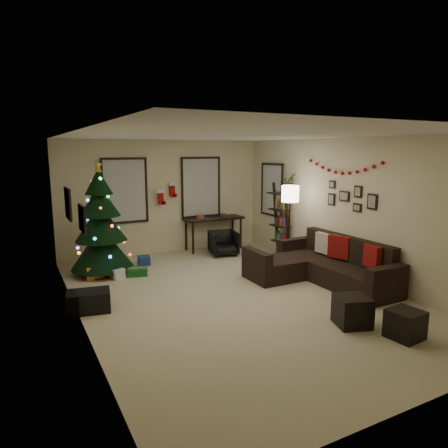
{
  "coord_description": "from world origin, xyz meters",
  "views": [
    {
      "loc": [
        -3.27,
        -5.82,
        2.46
      ],
      "look_at": [
        0.1,
        0.6,
        1.15
      ],
      "focal_mm": 32.84,
      "sensor_mm": 36.0,
      "label": 1
    }
  ],
  "objects_px": {
    "desk": "(214,221)",
    "desk_chair": "(223,243)",
    "christmas_tree": "(101,227)",
    "sofa": "(321,267)",
    "bookshelf": "(281,221)"
  },
  "relations": [
    {
      "from": "desk",
      "to": "sofa",
      "type": "bearing_deg",
      "value": -78.35
    },
    {
      "from": "desk_chair",
      "to": "bookshelf",
      "type": "relative_size",
      "value": 0.34
    },
    {
      "from": "desk",
      "to": "bookshelf",
      "type": "bearing_deg",
      "value": -49.19
    },
    {
      "from": "sofa",
      "to": "desk_chair",
      "type": "bearing_deg",
      "value": 105.75
    },
    {
      "from": "christmas_tree",
      "to": "bookshelf",
      "type": "relative_size",
      "value": 1.33
    },
    {
      "from": "bookshelf",
      "to": "christmas_tree",
      "type": "bearing_deg",
      "value": 173.03
    },
    {
      "from": "sofa",
      "to": "desk",
      "type": "distance_m",
      "value": 3.36
    },
    {
      "from": "desk",
      "to": "christmas_tree",
      "type": "bearing_deg",
      "value": -164.56
    },
    {
      "from": "sofa",
      "to": "desk_chair",
      "type": "xyz_separation_m",
      "value": [
        -0.74,
        2.61,
        0.02
      ]
    },
    {
      "from": "christmas_tree",
      "to": "desk_chair",
      "type": "bearing_deg",
      "value": 3.07
    },
    {
      "from": "christmas_tree",
      "to": "bookshelf",
      "type": "bearing_deg",
      "value": -6.97
    },
    {
      "from": "christmas_tree",
      "to": "sofa",
      "type": "distance_m",
      "value": 4.39
    },
    {
      "from": "sofa",
      "to": "bookshelf",
      "type": "xyz_separation_m",
      "value": [
        0.45,
        1.96,
        0.56
      ]
    },
    {
      "from": "desk",
      "to": "desk_chair",
      "type": "bearing_deg",
      "value": -95.57
    },
    {
      "from": "sofa",
      "to": "bookshelf",
      "type": "relative_size",
      "value": 1.52
    }
  ]
}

